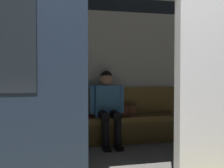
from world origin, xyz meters
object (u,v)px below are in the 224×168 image
handbag (127,110)px  book (84,116)px  bench_seat (92,124)px  person_seated (108,103)px  train_car (102,44)px  grab_pole_door (85,78)px

handbag → book: bearing=3.6°
bench_seat → person_seated: bearing=167.5°
train_car → grab_pole_door: 0.82m
book → grab_pole_door: grab_pole_door is taller
handbag → grab_pole_door: size_ratio=0.12×
book → train_car: bearing=68.1°
bench_seat → train_car: bearing=86.9°
train_car → person_seated: 1.24m
person_seated → book: person_seated is taller
bench_seat → handbag: size_ratio=11.10×
person_seated → grab_pole_door: 1.68m
person_seated → book: (0.36, -0.08, -0.21)m
book → bench_seat: bearing=143.0°
handbag → book: size_ratio=1.18×
train_car → book: (0.07, -0.95, -1.04)m
bench_seat → person_seated: 0.41m
handbag → bench_seat: bearing=6.4°
train_car → handbag: (-0.65, -1.00, -0.97)m
grab_pole_door → person_seated: bearing=-111.9°
bench_seat → person_seated: (-0.24, 0.05, 0.32)m
book → grab_pole_door: bearing=55.1°
bench_seat → person_seated: person_seated is taller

